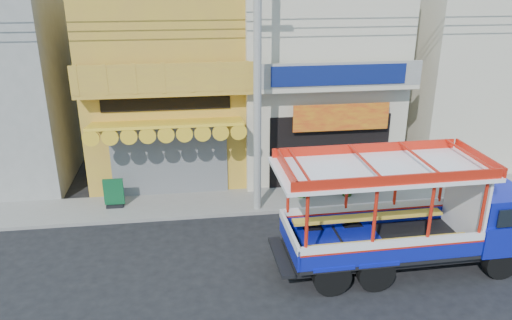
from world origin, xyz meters
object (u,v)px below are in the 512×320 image
Objects in this scene: green_sign at (114,195)px; utility_pole at (262,69)px; songthaew_truck at (424,214)px; potted_plant_b at (346,182)px; potted_plant_a at (302,183)px; potted_plant_c at (419,173)px.

utility_pole is at bearing -8.79° from green_sign.
potted_plant_b is (-0.75, 4.58, -0.96)m from songthaew_truck.
green_sign is at bearing 26.45° from potted_plant_b.
potted_plant_b is (3.23, 0.60, -4.37)m from utility_pole.
potted_plant_b is (8.35, -0.19, 0.10)m from green_sign.
songthaew_truck is 5.42m from potted_plant_a.
songthaew_truck is 7.56× the size of potted_plant_c.
potted_plant_a is (6.72, 0.00, 0.05)m from green_sign.
green_sign is 1.10× the size of potted_plant_c.
potted_plant_a is at bearing -64.89° from potted_plant_c.
utility_pole is 29.08× the size of potted_plant_c.
songthaew_truck reaches higher than green_sign.
songthaew_truck is 5.77m from potted_plant_c.
green_sign reaches higher than potted_plant_c.
utility_pole is 6.84m from green_sign.
utility_pole is 7.84m from potted_plant_c.
utility_pole is at bearing -59.03° from potted_plant_c.
potted_plant_b is 1.13× the size of potted_plant_c.
potted_plant_b is 3.18m from potted_plant_c.
songthaew_truck is at bearing -27.64° from green_sign.
potted_plant_b reaches higher than potted_plant_c.
utility_pole reaches higher than potted_plant_a.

